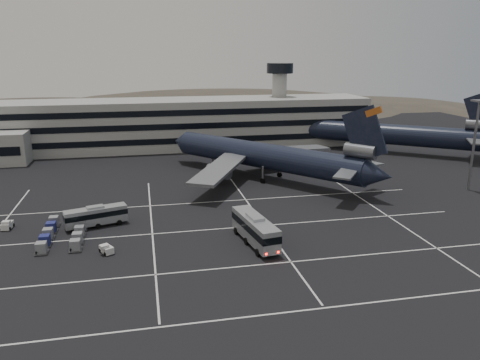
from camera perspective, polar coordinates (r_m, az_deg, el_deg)
The scene contains 12 objects.
ground at distance 70.97m, azimuth -5.66°, elevation -7.38°, with size 260.00×260.00×0.00m, color black.
lane_markings at distance 71.73m, azimuth -4.96°, elevation -7.10°, with size 90.00×55.62×0.01m.
terminal at distance 137.85m, azimuth -10.31°, elevation 6.63°, with size 125.00×26.00×24.00m.
hills at distance 239.69m, azimuth -5.87°, elevation 5.86°, with size 352.00×180.00×44.00m.
lightpole_right at distance 104.12m, azimuth 26.78°, elevation 5.16°, with size 2.40×2.40×18.28m.
trijet_main at distance 102.85m, azimuth 3.20°, elevation 2.95°, with size 41.18×48.07×18.08m.
trijet_far at distance 136.48m, azimuth 17.81°, elevation 5.41°, with size 49.06×40.05×18.08m.
bus_near at distance 68.91m, azimuth 1.85°, elevation -5.89°, with size 4.70×12.60×4.35m.
bus_far at distance 78.99m, azimuth -17.16°, elevation -4.14°, with size 10.07×5.01×3.47m.
tug_a at distance 83.52m, azimuth -26.53°, elevation -4.95°, with size 1.64×2.50×1.52m.
tug_b at distance 68.83m, azimuth -15.94°, elevation -8.09°, with size 2.29×2.64×1.46m.
uld_cluster at distance 76.27m, azimuth -20.66°, elevation -6.03°, with size 6.33×12.90×1.68m.
Camera 1 is at (-6.64, -65.13, 27.41)m, focal length 35.00 mm.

